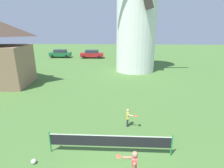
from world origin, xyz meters
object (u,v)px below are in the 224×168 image
player_far (128,117)px  tennis_net (110,141)px  stray_ball (34,161)px  parked_car_green (60,53)px  player_near (134,167)px  windmill (137,9)px  parked_car_red (92,54)px

player_far → tennis_net: bearing=-110.6°
player_far → stray_ball: player_far is taller
parked_car_green → player_near: bearing=-67.0°
tennis_net → player_far: 2.65m
windmill → player_far: (-1.47, -14.73, -7.26)m
windmill → parked_car_green: bearing=142.9°
tennis_net → parked_car_green: size_ratio=1.39×
player_near → tennis_net: bearing=119.5°
tennis_net → parked_car_red: bearing=100.6°
windmill → stray_ball: size_ratio=70.51×
tennis_net → player_near: (0.98, -1.73, 0.17)m
parked_car_green → stray_ball: bearing=-74.0°
stray_ball → parked_car_green: parked_car_green is taller
tennis_net → player_near: 1.99m
windmill → stray_ball: windmill is taller
parked_car_green → parked_car_red: (6.35, -0.35, 0.00)m
tennis_net → parked_car_red: (-5.14, 27.37, 0.12)m
player_near → stray_ball: size_ratio=6.81×
stray_ball → parked_car_red: size_ratio=0.05×
player_near → stray_ball: bearing=168.0°
windmill → player_near: (-1.43, -18.94, -7.05)m
windmill → parked_car_red: bearing=126.6°
player_near → parked_car_red: 29.74m
stray_ball → parked_car_green: bearing=106.0°
player_far → parked_car_green: 28.13m
stray_ball → parked_car_green: 29.70m
player_near → player_far: size_ratio=1.33×
player_far → stray_ball: (-4.24, -3.30, -0.54)m
tennis_net → player_near: bearing=-60.5°
player_near → player_far: (-0.04, 4.21, -0.21)m
tennis_net → player_near: size_ratio=3.79×
tennis_net → windmill: bearing=82.0°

